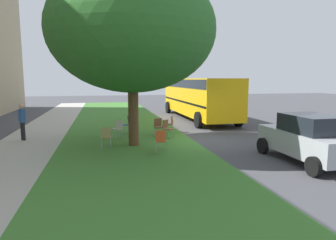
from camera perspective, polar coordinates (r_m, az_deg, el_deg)
name	(u,v)px	position (r m, az deg, el deg)	size (l,w,h in m)	color
ground	(198,141)	(13.78, 5.90, -4.00)	(80.00, 80.00, 0.00)	#424247
grass_verge	(129,144)	(13.12, -7.50, -4.61)	(48.00, 6.00, 0.01)	#3D752D
sidewalk_strip	(21,149)	(13.47, -26.55, -5.06)	(48.00, 2.80, 0.01)	#ADA89E
street_tree	(132,31)	(12.76, -6.98, 16.74)	(6.89, 6.89, 7.36)	brown
chair_0	(106,136)	(12.39, -11.91, -3.03)	(0.45, 0.44, 0.88)	olive
chair_1	(161,139)	(11.44, -1.43, -3.76)	(0.49, 0.48, 0.88)	#C64C1E
chair_2	(167,127)	(14.26, -0.14, -1.43)	(0.59, 0.59, 0.88)	brown
chair_3	(118,127)	(14.43, -9.71, -1.43)	(0.56, 0.56, 0.88)	#ADA393
chair_4	(128,123)	(15.76, -7.81, -0.61)	(0.52, 0.53, 0.88)	#335184
chair_5	(170,123)	(15.77, 0.40, -0.53)	(0.55, 0.55, 0.88)	brown
chair_6	(159,126)	(14.75, -1.82, -1.12)	(0.50, 0.49, 0.88)	brown
parked_car	(309,138)	(11.13, 25.62, -3.20)	(3.70, 1.92, 1.65)	#ADB2B7
school_bus	(198,94)	(21.31, 5.75, 4.98)	(10.40, 2.80, 2.88)	yellow
pedestrian_0	(22,121)	(15.27, -26.39, -0.09)	(0.41, 0.36, 1.69)	black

